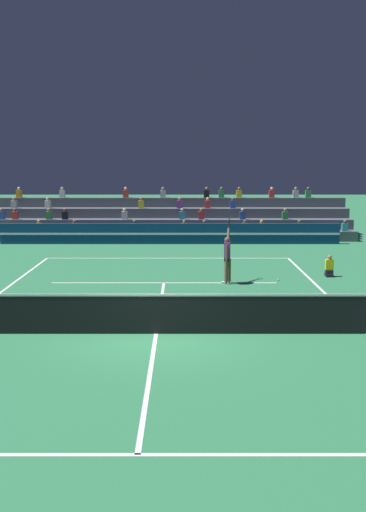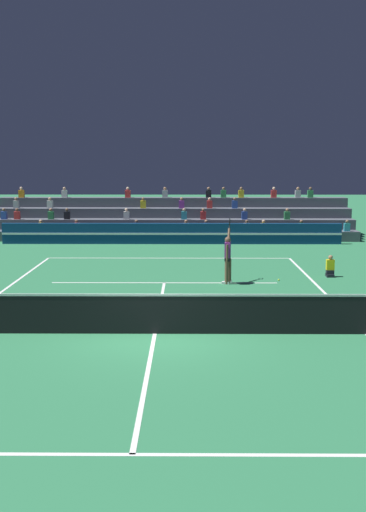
# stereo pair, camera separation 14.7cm
# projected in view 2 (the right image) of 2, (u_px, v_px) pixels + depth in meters

# --- Properties ---
(ground_plane) EXTENTS (120.00, 120.00, 0.00)m
(ground_plane) POSITION_uv_depth(u_px,v_px,m) (155.00, 334.00, 15.54)
(ground_plane) COLOR #2D7A4C
(court_lines) EXTENTS (11.10, 23.90, 0.01)m
(court_lines) POSITION_uv_depth(u_px,v_px,m) (155.00, 334.00, 15.54)
(court_lines) COLOR white
(court_lines) RESTS_ON ground
(tennis_net) EXTENTS (12.00, 0.10, 1.10)m
(tennis_net) POSITION_uv_depth(u_px,v_px,m) (155.00, 313.00, 15.45)
(tennis_net) COLOR #2D6B38
(tennis_net) RESTS_ON ground
(sponsor_banner_wall) EXTENTS (18.00, 0.26, 1.10)m
(sponsor_banner_wall) POSITION_uv_depth(u_px,v_px,m) (172.00, 234.00, 31.75)
(sponsor_banner_wall) COLOR navy
(sponsor_banner_wall) RESTS_ON ground
(bleacher_stand) EXTENTS (20.52, 3.80, 2.83)m
(bleacher_stand) POSITION_uv_depth(u_px,v_px,m) (173.00, 222.00, 34.84)
(bleacher_stand) COLOR #4C515B
(bleacher_stand) RESTS_ON ground
(ball_kid_courtside) EXTENTS (0.30, 0.36, 0.84)m
(ball_kid_courtside) POSITION_uv_depth(u_px,v_px,m) (330.00, 268.00, 22.95)
(ball_kid_courtside) COLOR black
(ball_kid_courtside) RESTS_ON ground
(tennis_player) EXTENTS (0.39, 1.23, 2.38)m
(tennis_player) POSITION_uv_depth(u_px,v_px,m) (228.00, 257.00, 21.64)
(tennis_player) COLOR brown
(tennis_player) RESTS_ON ground
(tennis_ball) EXTENTS (0.07, 0.07, 0.07)m
(tennis_ball) POSITION_uv_depth(u_px,v_px,m) (279.00, 280.00, 22.26)
(tennis_ball) COLOR #C6DB33
(tennis_ball) RESTS_ON ground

